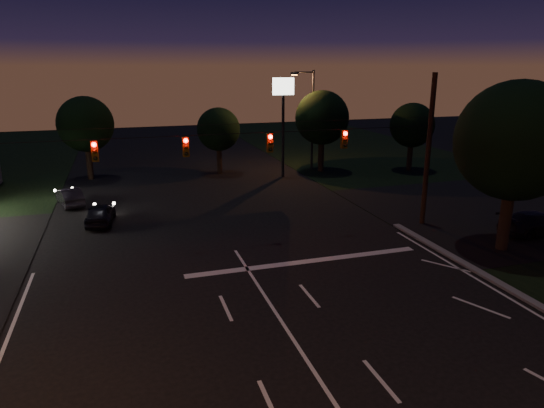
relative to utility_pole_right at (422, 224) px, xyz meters
name	(u,v)px	position (x,y,z in m)	size (l,w,h in m)	color
cross_street_right	(515,208)	(8.00, 1.00, 0.00)	(20.00, 16.00, 0.02)	black
stop_bar	(306,262)	(-9.00, -3.50, 0.01)	(12.00, 0.50, 0.01)	silver
utility_pole_right	(422,224)	(0.00, 0.00, 0.00)	(0.30, 0.30, 9.00)	black
signal_span	(229,144)	(-12.00, -0.04, 5.50)	(24.00, 0.40, 1.56)	black
pole_sign_right	(283,104)	(-4.00, 15.00, 6.24)	(1.80, 0.30, 8.40)	black
street_light_right_far	(310,113)	(-0.76, 17.00, 5.24)	(2.20, 0.35, 9.00)	black
tree_right_near	(514,142)	(1.53, -4.83, 5.68)	(6.00, 6.00, 8.76)	black
tree_far_b	(86,125)	(-19.98, 19.13, 4.61)	(4.60, 4.60, 6.98)	black
tree_far_c	(218,130)	(-8.98, 18.10, 3.90)	(3.80, 3.80, 5.86)	black
tree_far_d	(322,118)	(0.02, 16.13, 4.83)	(4.80, 4.80, 7.30)	black
tree_far_e	(412,126)	(8.02, 14.11, 4.11)	(4.00, 4.00, 6.18)	black
car_oncoming_a	(100,213)	(-18.87, 5.90, 0.65)	(1.52, 3.79, 1.29)	black
car_oncoming_b	(70,197)	(-21.00, 10.86, 0.61)	(1.29, 3.71, 1.22)	black
car_cross	(538,223)	(5.15, -3.69, 0.68)	(1.89, 4.65, 1.35)	black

